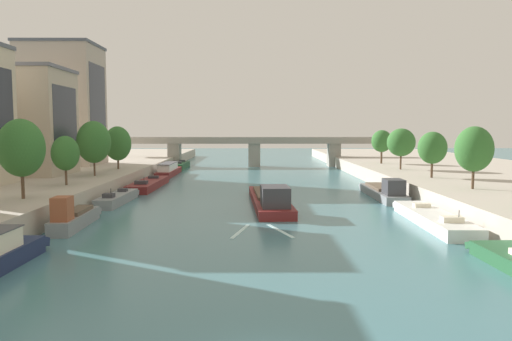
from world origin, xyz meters
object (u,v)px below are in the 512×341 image
object	(u,v)px
tree_left_midway	(65,153)
tree_left_end_of_row	(21,148)
moored_boat_left_near	(169,170)
tree_right_far	(382,141)
moored_boat_left_gap_after	(149,184)
tree_right_by_lamp	(401,142)
moored_boat_left_far	(74,217)
moored_boat_right_far	(384,191)
tree_right_distant	(432,148)
tree_left_nearest	(118,143)
moored_boat_left_end	(118,198)
tree_left_past_mid	(94,142)
moored_boat_left_lone	(181,165)
tree_right_second	(474,149)
barge_midriver	(270,199)
moored_boat_right_end	(433,218)
bridge_far	(254,148)

from	to	relation	value
tree_left_midway	tree_left_end_of_row	bearing A→B (deg)	-89.63
moored_boat_left_near	tree_right_far	xyz separation A→B (m)	(41.47, -0.86, 5.64)
moored_boat_left_gap_after	moored_boat_left_near	bearing A→B (deg)	90.90
moored_boat_left_gap_after	tree_right_by_lamp	size ratio (longest dim) A/B	2.49
moored_boat_left_far	moored_boat_right_far	world-z (taller)	moored_boat_left_far
tree_right_distant	moored_boat_left_far	bearing A→B (deg)	-151.70
tree_left_nearest	moored_boat_left_far	bearing A→B (deg)	-80.83
moored_boat_left_end	tree_left_midway	bearing A→B (deg)	-173.28
moored_boat_left_far	tree_left_past_mid	xyz separation A→B (m)	(-6.21, 25.37, 6.24)
moored_boat_left_lone	tree_right_second	bearing A→B (deg)	-53.66
moored_boat_left_lone	moored_boat_right_far	world-z (taller)	moored_boat_right_far
tree_right_distant	tree_left_past_mid	bearing A→B (deg)	176.47
moored_boat_left_gap_after	tree_right_far	world-z (taller)	tree_right_far
barge_midriver	moored_boat_left_far	bearing A→B (deg)	-147.03
moored_boat_left_far	moored_boat_left_end	world-z (taller)	moored_boat_left_far
moored_boat_left_far	moored_boat_left_end	size ratio (longest dim) A/B	0.87
moored_boat_left_gap_after	tree_left_midway	xyz separation A→B (m)	(-6.56, -16.07, 5.63)
moored_boat_right_end	bridge_far	xyz separation A→B (m)	(-16.93, 69.55, 3.90)
tree_left_midway	moored_boat_left_gap_after	bearing A→B (deg)	67.78
moored_boat_left_gap_after	tree_left_nearest	size ratio (longest dim) A/B	2.37
tree_left_past_mid	tree_right_second	xyz separation A→B (m)	(47.93, -15.36, -0.35)
tree_left_end_of_row	barge_midriver	bearing A→B (deg)	20.77
moored_boat_right_far	tree_right_by_lamp	xyz separation A→B (m)	(7.30, 16.76, 5.96)
moored_boat_left_end	tree_right_distant	xyz separation A→B (m)	(41.67, 7.61, 5.88)
moored_boat_right_far	tree_left_midway	xyz separation A→B (m)	(-40.06, -4.83, 5.33)
moored_boat_left_far	tree_right_far	distance (m)	64.66
moored_boat_left_near	tree_left_past_mid	xyz separation A→B (m)	(-6.46, -24.56, 6.20)
moored_boat_left_lone	tree_left_end_of_row	distance (m)	64.32
moored_boat_right_far	tree_right_by_lamp	size ratio (longest dim) A/B	2.35
moored_boat_left_end	tree_right_distant	size ratio (longest dim) A/B	1.86
barge_midriver	tree_right_distant	size ratio (longest dim) A/B	3.47
moored_boat_left_far	tree_right_by_lamp	size ratio (longest dim) A/B	1.52
tree_right_distant	bridge_far	xyz separation A→B (m)	(-24.49, 48.71, -2.02)
moored_boat_left_end	moored_boat_left_gap_after	size ratio (longest dim) A/B	0.70
moored_boat_right_end	tree_right_by_lamp	xyz separation A→B (m)	(7.29, 34.11, 6.26)
tree_left_end_of_row	tree_right_by_lamp	size ratio (longest dim) A/B	1.15
moored_boat_left_near	moored_boat_right_far	bearing A→B (deg)	-42.52
tree_right_far	tree_left_end_of_row	bearing A→B (deg)	-135.84
tree_left_midway	tree_left_nearest	bearing A→B (deg)	89.91
moored_boat_left_far	moored_boat_left_lone	world-z (taller)	moored_boat_left_far
tree_left_end_of_row	tree_left_past_mid	world-z (taller)	tree_left_past_mid
barge_midriver	tree_right_second	bearing A→B (deg)	-5.25
moored_boat_left_gap_after	bridge_far	distance (m)	44.36
moored_boat_right_end	bridge_far	distance (m)	71.69
barge_midriver	tree_right_second	xyz separation A→B (m)	(23.03, -2.12, 5.98)
moored_boat_right_end	tree_left_past_mid	size ratio (longest dim) A/B	2.12
tree_left_past_mid	tree_right_distant	bearing A→B (deg)	-3.53
tree_right_by_lamp	bridge_far	bearing A→B (deg)	124.35
tree_right_second	moored_boat_left_end	bearing A→B (deg)	173.46
barge_midriver	moored_boat_left_near	xyz separation A→B (m)	(-18.44, 37.80, 0.12)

